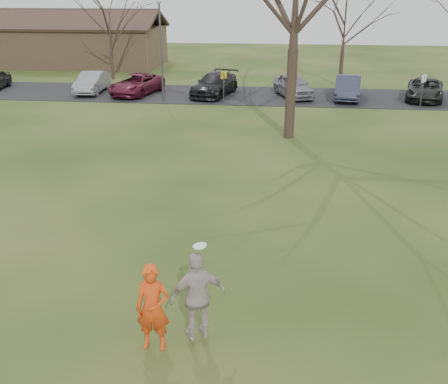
% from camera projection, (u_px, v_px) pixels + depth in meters
% --- Properties ---
extents(ground, '(120.00, 120.00, 0.00)m').
position_uv_depth(ground, '(204.00, 326.00, 10.60)').
color(ground, '#1E380F').
rests_on(ground, ground).
extents(parking_strip, '(62.00, 6.50, 0.04)m').
position_uv_depth(parking_strip, '(257.00, 96.00, 33.55)').
color(parking_strip, black).
rests_on(parking_strip, ground).
extents(player_defender, '(0.69, 0.46, 1.88)m').
position_uv_depth(player_defender, '(153.00, 308.00, 9.64)').
color(player_defender, '#E54512').
rests_on(player_defender, ground).
extents(car_1, '(1.70, 4.36, 1.42)m').
position_uv_depth(car_1, '(92.00, 82.00, 34.20)').
color(car_1, gray).
rests_on(car_1, parking_strip).
extents(car_2, '(3.28, 5.29, 1.37)m').
position_uv_depth(car_2, '(137.00, 84.00, 33.64)').
color(car_2, maroon).
rests_on(car_2, parking_strip).
extents(car_3, '(3.20, 5.43, 1.48)m').
position_uv_depth(car_3, '(215.00, 84.00, 33.27)').
color(car_3, black).
rests_on(car_3, parking_strip).
extents(car_4, '(3.02, 4.70, 1.49)m').
position_uv_depth(car_4, '(293.00, 86.00, 32.82)').
color(car_4, gray).
rests_on(car_4, parking_strip).
extents(car_5, '(2.16, 4.68, 1.49)m').
position_uv_depth(car_5, '(348.00, 87.00, 32.22)').
color(car_5, '#32374C').
rests_on(car_5, parking_strip).
extents(car_6, '(3.40, 5.20, 1.33)m').
position_uv_depth(car_6, '(425.00, 89.00, 31.99)').
color(car_6, black).
rests_on(car_6, parking_strip).
extents(catching_play, '(1.22, 0.89, 2.06)m').
position_uv_depth(catching_play, '(198.00, 296.00, 9.67)').
color(catching_play, '#BBAAA8').
rests_on(catching_play, ground).
extents(building, '(20.60, 8.50, 5.14)m').
position_uv_depth(building, '(55.00, 44.00, 46.77)').
color(building, '#8C6D4C').
rests_on(building, ground).
extents(lamp_post, '(0.34, 0.34, 6.27)m').
position_uv_depth(lamp_post, '(161.00, 38.00, 30.34)').
color(lamp_post, '#47474C').
rests_on(lamp_post, ground).
extents(sign_yellow, '(0.35, 0.35, 2.08)m').
position_uv_depth(sign_yellow, '(224.00, 81.00, 30.45)').
color(sign_yellow, '#47474C').
rests_on(sign_yellow, ground).
extents(sign_white, '(0.35, 0.35, 2.08)m').
position_uv_depth(sign_white, '(423.00, 85.00, 29.23)').
color(sign_white, '#47474C').
rests_on(sign_white, ground).
extents(small_tree_row, '(55.00, 5.90, 8.50)m').
position_uv_depth(small_tree_row, '(321.00, 31.00, 36.27)').
color(small_tree_row, '#352821').
rests_on(small_tree_row, ground).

